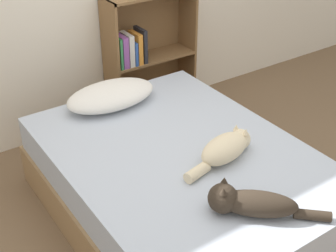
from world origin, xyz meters
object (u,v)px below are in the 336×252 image
object	(u,v)px
cat_light	(226,148)
bed	(181,186)
bookshelf	(145,54)
pillow	(111,95)
cat_dark	(249,202)

from	to	relation	value
cat_light	bed	bearing A→B (deg)	118.74
bed	bookshelf	world-z (taller)	bookshelf
bed	pillow	size ratio (longest dim) A/B	2.98
bed	cat_light	xyz separation A→B (m)	(0.16, -0.19, 0.32)
pillow	cat_dark	bearing A→B (deg)	-88.82
bed	cat_dark	xyz separation A→B (m)	(-0.04, -0.59, 0.31)
cat_light	bookshelf	distance (m)	1.46
cat_dark	bookshelf	xyz separation A→B (m)	(0.56, 1.82, -0.02)
bed	cat_light	bearing A→B (deg)	-49.11
cat_light	cat_dark	bearing A→B (deg)	-128.84
bed	cat_light	distance (m)	0.40
bookshelf	pillow	bearing A→B (deg)	-138.19
bed	cat_light	size ratio (longest dim) A/B	3.64
pillow	cat_light	xyz separation A→B (m)	(0.23, -0.90, -0.01)
pillow	cat_light	distance (m)	0.93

